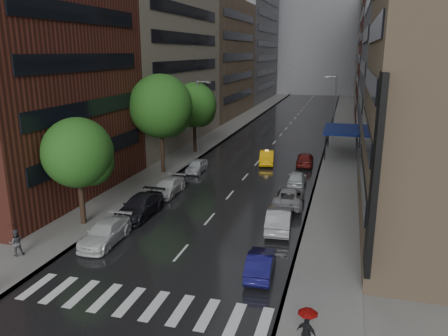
% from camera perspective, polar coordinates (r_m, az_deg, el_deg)
% --- Properties ---
extents(ground, '(220.00, 220.00, 0.00)m').
position_cam_1_polar(ground, '(25.22, -9.03, -14.71)').
color(ground, gray).
rests_on(ground, ground).
extents(road, '(14.00, 140.00, 0.01)m').
position_cam_1_polar(road, '(71.49, 7.89, 4.87)').
color(road, black).
rests_on(road, ground).
extents(sidewalk_left, '(4.00, 140.00, 0.15)m').
position_cam_1_polar(sidewalk_left, '(73.22, 0.88, 5.30)').
color(sidewalk_left, gray).
rests_on(sidewalk_left, ground).
extents(sidewalk_right, '(4.00, 140.00, 0.15)m').
position_cam_1_polar(sidewalk_right, '(70.83, 15.14, 4.45)').
color(sidewalk_right, gray).
rests_on(sidewalk_right, ground).
extents(crosswalk, '(13.15, 2.80, 0.01)m').
position_cam_1_polar(crosswalk, '(23.60, -10.68, -17.02)').
color(crosswalk, silver).
rests_on(crosswalk, ground).
extents(buildings_left, '(8.00, 108.00, 38.00)m').
position_cam_1_polar(buildings_left, '(82.36, -1.65, 17.49)').
color(buildings_left, maroon).
rests_on(buildings_left, ground).
extents(buildings_right, '(8.05, 109.10, 36.00)m').
position_cam_1_polar(buildings_right, '(76.68, 20.69, 16.04)').
color(buildings_right, '#937A5B').
rests_on(buildings_right, ground).
extents(building_far, '(40.00, 14.00, 32.00)m').
position_cam_1_polar(building_far, '(138.12, 12.32, 16.17)').
color(building_far, slate).
rests_on(building_far, ground).
extents(tree_near, '(5.01, 5.01, 7.99)m').
position_cam_1_polar(tree_near, '(32.58, -18.57, 1.89)').
color(tree_near, '#382619').
rests_on(tree_near, ground).
extents(tree_mid, '(6.46, 6.46, 10.29)m').
position_cam_1_polar(tree_mid, '(44.93, -8.26, 7.99)').
color(tree_mid, '#382619').
rests_on(tree_mid, ground).
extents(tree_far, '(5.52, 5.52, 8.80)m').
position_cam_1_polar(tree_far, '(54.25, -3.92, 8.20)').
color(tree_far, '#382619').
rests_on(tree_far, ground).
extents(taxi, '(2.23, 4.67, 1.48)m').
position_cam_1_polar(taxi, '(49.83, 5.59, 1.38)').
color(taxi, '#E5A10C').
rests_on(taxi, ground).
extents(parked_cars_left, '(2.33, 22.97, 1.60)m').
position_cam_1_polar(parked_cars_left, '(36.22, -9.56, -4.03)').
color(parked_cars_left, silver).
rests_on(parked_cars_left, ground).
extents(parked_cars_right, '(2.64, 30.08, 1.60)m').
position_cam_1_polar(parked_cars_right, '(37.66, 8.68, -3.23)').
color(parked_cars_right, '#12104C').
rests_on(parked_cars_right, ground).
extents(ped_black_umbrella, '(1.04, 1.03, 2.09)m').
position_cam_1_polar(ped_black_umbrella, '(30.05, -25.61, -8.11)').
color(ped_black_umbrella, '#484A4D').
rests_on(ped_black_umbrella, sidewalk_left).
extents(ped_red_umbrella, '(1.02, 0.82, 2.01)m').
position_cam_1_polar(ped_red_umbrella, '(19.67, 10.81, -19.61)').
color(ped_red_umbrella, black).
rests_on(ped_red_umbrella, sidewalk_right).
extents(street_lamp_left, '(1.74, 0.22, 9.00)m').
position_cam_1_polar(street_lamp_left, '(53.20, -3.35, 6.85)').
color(street_lamp_left, gray).
rests_on(street_lamp_left, sidewalk_left).
extents(street_lamp_right, '(1.74, 0.22, 9.00)m').
position_cam_1_polar(street_lamp_right, '(65.21, 14.21, 7.93)').
color(street_lamp_right, gray).
rests_on(street_lamp_right, sidewalk_right).
extents(awning, '(4.00, 8.00, 3.12)m').
position_cam_1_polar(awning, '(55.53, 15.02, 4.87)').
color(awning, navy).
rests_on(awning, sidewalk_right).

